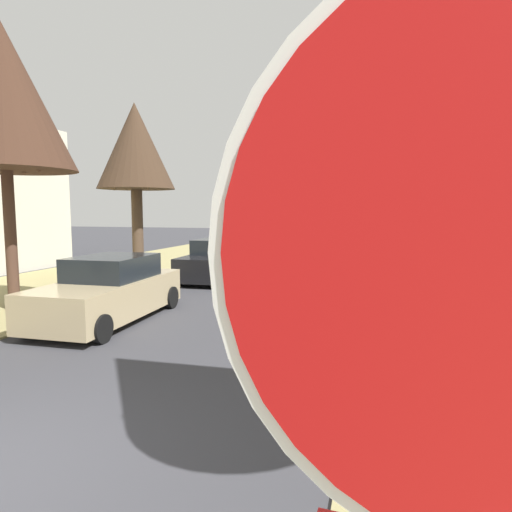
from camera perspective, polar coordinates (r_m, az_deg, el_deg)
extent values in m
cylinder|color=#9EA0A5|center=(12.63, 16.51, -1.15)|extent=(0.07, 0.25, 2.25)
cylinder|color=white|center=(12.43, 16.71, 5.40)|extent=(0.81, 0.15, 0.80)
cylinder|color=red|center=(12.43, 16.71, 5.40)|extent=(0.76, 0.16, 0.76)
cylinder|color=brown|center=(9.84, 26.42, 3.24)|extent=(0.44, 0.44, 4.54)
cone|color=#433018|center=(10.50, 27.55, 25.86)|extent=(4.55, 4.55, 3.55)
cylinder|color=brown|center=(9.77, 30.21, 21.07)|extent=(1.29, 1.00, 1.66)
cylinder|color=brown|center=(9.74, 27.82, 21.59)|extent=(1.17, 0.22, 1.74)
cylinder|color=brown|center=(16.30, 23.35, 2.95)|extent=(0.33, 0.33, 3.83)
cone|color=#442A1A|center=(16.48, 23.83, 14.38)|extent=(4.52, 4.52, 2.71)
cylinder|color=brown|center=(15.77, 23.31, 11.52)|extent=(1.29, 0.53, 1.04)
cylinder|color=brown|center=(16.57, 25.05, 12.14)|extent=(0.41, 0.95, 1.56)
cylinder|color=#4E3428|center=(13.09, -29.51, 1.71)|extent=(0.29, 0.29, 3.67)
cone|color=#3E271C|center=(13.40, -30.37, 17.87)|extent=(3.49, 3.49, 3.81)
cylinder|color=#4E3428|center=(12.55, -29.39, 11.98)|extent=(0.80, 1.19, 0.98)
cylinder|color=#4E3428|center=(13.16, -28.36, 12.38)|extent=(0.69, 0.73, 1.25)
cylinder|color=#4E3B2C|center=(17.77, -15.27, 2.87)|extent=(0.43, 0.43, 3.48)
cone|color=#3E2C1E|center=(17.93, -15.58, 13.75)|extent=(2.98, 2.98, 3.30)
cylinder|color=#4E3B2C|center=(17.27, -15.60, 10.35)|extent=(1.16, 0.73, 1.21)
cylinder|color=#4E3B2C|center=(18.02, -17.46, 9.89)|extent=(0.49, 1.43, 1.10)
cube|color=tan|center=(11.20, -18.80, -5.12)|extent=(1.98, 4.47, 0.85)
cube|color=black|center=(11.28, -18.32, -1.41)|extent=(1.68, 2.08, 0.56)
cylinder|color=black|center=(9.46, -19.69, -8.99)|extent=(0.22, 0.61, 0.60)
cylinder|color=black|center=(10.50, -27.71, -7.85)|extent=(0.22, 0.61, 0.60)
cylinder|color=black|center=(12.26, -11.13, -5.35)|extent=(0.22, 0.61, 0.60)
cylinder|color=black|center=(13.08, -18.08, -4.83)|extent=(0.22, 0.61, 0.60)
cube|color=black|center=(16.97, -5.18, -1.14)|extent=(1.98, 4.47, 0.85)
cube|color=black|center=(17.11, -4.96, 1.29)|extent=(1.68, 2.08, 0.56)
cylinder|color=black|center=(15.19, -4.09, -3.08)|extent=(0.22, 0.61, 0.60)
cylinder|color=black|center=(15.81, -10.11, -2.80)|extent=(0.22, 0.61, 0.60)
cylinder|color=black|center=(18.33, -0.92, -1.51)|extent=(0.22, 0.61, 0.60)
cylinder|color=black|center=(18.84, -6.04, -1.33)|extent=(0.22, 0.61, 0.60)
cube|color=navy|center=(23.35, 0.62, 0.82)|extent=(1.98, 4.47, 0.85)
cube|color=black|center=(23.52, 0.74, 2.58)|extent=(1.68, 2.08, 0.56)
cylinder|color=black|center=(21.59, 1.86, -0.37)|extent=(0.22, 0.61, 0.60)
cylinder|color=black|center=(22.02, -2.57, -0.25)|extent=(0.22, 0.61, 0.60)
cylinder|color=black|center=(24.81, 3.44, 0.44)|extent=(0.22, 0.61, 0.60)
cylinder|color=black|center=(25.18, -0.45, 0.54)|extent=(0.22, 0.61, 0.60)
cube|color=brown|center=(7.48, 17.22, -10.67)|extent=(0.08, 0.08, 1.05)
cube|color=black|center=(7.33, 17.37, -5.91)|extent=(0.22, 0.44, 0.22)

